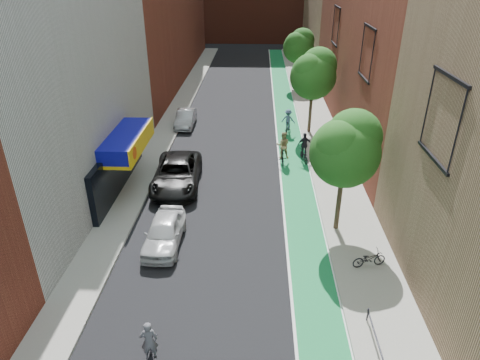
# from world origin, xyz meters

# --- Properties ---
(bike_lane) EXTENTS (2.00, 68.00, 0.01)m
(bike_lane) POSITION_xyz_m (4.00, 26.00, 0.01)
(bike_lane) COLOR #137040
(bike_lane) RESTS_ON ground
(sidewalk_left) EXTENTS (2.00, 68.00, 0.15)m
(sidewalk_left) POSITION_xyz_m (-6.00, 26.00, 0.07)
(sidewalk_left) COLOR gray
(sidewalk_left) RESTS_ON ground
(sidewalk_right) EXTENTS (3.00, 68.00, 0.15)m
(sidewalk_right) POSITION_xyz_m (6.50, 26.00, 0.07)
(sidewalk_right) COLOR gray
(sidewalk_right) RESTS_ON ground
(building_left_white) EXTENTS (8.00, 20.00, 12.00)m
(building_left_white) POSITION_xyz_m (-11.00, 14.00, 6.00)
(building_left_white) COLOR silver
(building_left_white) RESTS_ON ground
(tree_near) EXTENTS (3.40, 3.36, 6.42)m
(tree_near) POSITION_xyz_m (5.65, 10.02, 4.66)
(tree_near) COLOR #332619
(tree_near) RESTS_ON ground
(tree_mid) EXTENTS (3.55, 3.53, 6.74)m
(tree_mid) POSITION_xyz_m (5.65, 24.02, 4.89)
(tree_mid) COLOR #332619
(tree_mid) RESTS_ON ground
(tree_far) EXTENTS (3.30, 3.25, 6.21)m
(tree_far) POSITION_xyz_m (5.65, 38.02, 4.50)
(tree_far) COLOR #332619
(tree_far) RESTS_ON ground
(parked_car_white) EXTENTS (1.69, 4.18, 1.42)m
(parked_car_white) POSITION_xyz_m (-3.00, 8.42, 0.71)
(parked_car_white) COLOR silver
(parked_car_white) RESTS_ON ground
(parked_car_black) EXTENTS (3.05, 6.08, 1.65)m
(parked_car_black) POSITION_xyz_m (-3.46, 14.55, 0.83)
(parked_car_black) COLOR black
(parked_car_black) RESTS_ON ground
(parked_car_silver) EXTENTS (1.46, 4.07, 1.34)m
(parked_car_silver) POSITION_xyz_m (-4.60, 25.22, 0.67)
(parked_car_silver) COLOR gray
(parked_car_silver) RESTS_ON ground
(cyclist_lead) EXTENTS (1.05, 1.94, 1.94)m
(cyclist_lead) POSITION_xyz_m (-2.06, 1.29, 0.64)
(cyclist_lead) COLOR black
(cyclist_lead) RESTS_ON ground
(cyclist_lane_near) EXTENTS (0.92, 1.84, 2.21)m
(cyclist_lane_near) POSITION_xyz_m (3.20, 18.23, 0.94)
(cyclist_lane_near) COLOR black
(cyclist_lane_near) RESTS_ON ground
(cyclist_lane_mid) EXTENTS (1.06, 1.70, 2.05)m
(cyclist_lane_mid) POSITION_xyz_m (4.70, 18.56, 0.79)
(cyclist_lane_mid) COLOR black
(cyclist_lane_mid) RESTS_ON ground
(cyclist_lane_far) EXTENTS (1.18, 1.90, 2.01)m
(cyclist_lane_far) POSITION_xyz_m (3.88, 23.83, 0.87)
(cyclist_lane_far) COLOR black
(cyclist_lane_far) RESTS_ON ground
(parked_bike_far) EXTENTS (1.65, 0.91, 0.82)m
(parked_bike_far) POSITION_xyz_m (6.58, 6.92, 0.56)
(parked_bike_far) COLOR black
(parked_bike_far) RESTS_ON sidewalk_right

